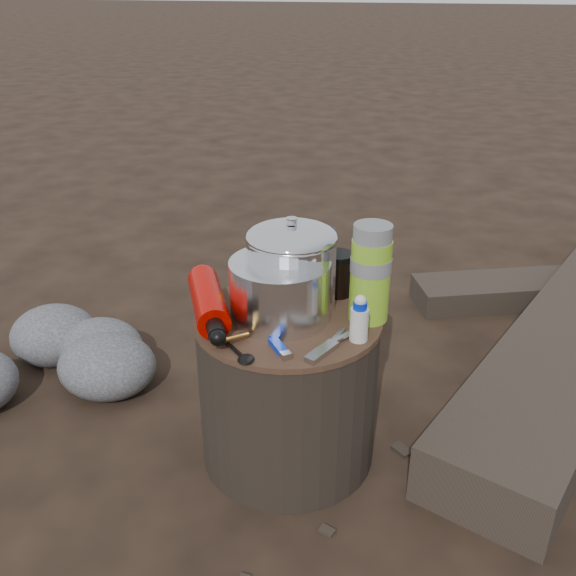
% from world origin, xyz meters
% --- Properties ---
extents(ground, '(60.00, 60.00, 0.00)m').
position_xyz_m(ground, '(0.00, 0.00, 0.00)').
color(ground, black).
rests_on(ground, ground).
extents(stump, '(0.44, 0.44, 0.40)m').
position_xyz_m(stump, '(0.00, 0.00, 0.20)').
color(stump, black).
rests_on(stump, ground).
extents(log_small, '(1.11, 0.61, 0.09)m').
position_xyz_m(log_small, '(0.78, 1.12, 0.05)').
color(log_small, '#312821').
rests_on(log_small, ground).
extents(foil_windscreen, '(0.23, 0.23, 0.14)m').
position_xyz_m(foil_windscreen, '(-0.02, -0.01, 0.48)').
color(foil_windscreen, silver).
rests_on(foil_windscreen, stump).
extents(camping_pot, '(0.21, 0.21, 0.21)m').
position_xyz_m(camping_pot, '(-0.01, 0.06, 0.51)').
color(camping_pot, silver).
rests_on(camping_pot, stump).
extents(fuel_bottle, '(0.21, 0.31, 0.08)m').
position_xyz_m(fuel_bottle, '(-0.18, -0.04, 0.44)').
color(fuel_bottle, '#C50701').
rests_on(fuel_bottle, stump).
extents(thermos, '(0.09, 0.09, 0.23)m').
position_xyz_m(thermos, '(0.18, 0.04, 0.52)').
color(thermos, '#82BB25').
rests_on(thermos, stump).
extents(travel_mug, '(0.07, 0.07, 0.11)m').
position_xyz_m(travel_mug, '(0.09, 0.15, 0.46)').
color(travel_mug, black).
rests_on(travel_mug, stump).
extents(stuff_sack, '(0.14, 0.11, 0.09)m').
position_xyz_m(stuff_sack, '(-0.09, 0.14, 0.45)').
color(stuff_sack, yellow).
rests_on(stuff_sack, stump).
extents(food_pouch, '(0.12, 0.06, 0.15)m').
position_xyz_m(food_pouch, '(0.01, 0.18, 0.48)').
color(food_pouch, '#0E1950').
rests_on(food_pouch, stump).
extents(lighter, '(0.07, 0.08, 0.01)m').
position_xyz_m(lighter, '(0.02, -0.15, 0.41)').
color(lighter, '#0628C0').
rests_on(lighter, stump).
extents(multitool, '(0.06, 0.10, 0.01)m').
position_xyz_m(multitool, '(0.11, -0.14, 0.41)').
color(multitool, '#B1B1B5').
rests_on(multitool, stump).
extents(pot_grabber, '(0.09, 0.14, 0.01)m').
position_xyz_m(pot_grabber, '(0.12, -0.10, 0.41)').
color(pot_grabber, '#B1B1B5').
rests_on(pot_grabber, stump).
extents(spork, '(0.12, 0.11, 0.01)m').
position_xyz_m(spork, '(-0.08, -0.17, 0.41)').
color(spork, black).
rests_on(spork, stump).
extents(squeeze_bottle, '(0.04, 0.04, 0.10)m').
position_xyz_m(squeeze_bottle, '(0.18, -0.06, 0.45)').
color(squeeze_bottle, silver).
rests_on(squeeze_bottle, stump).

